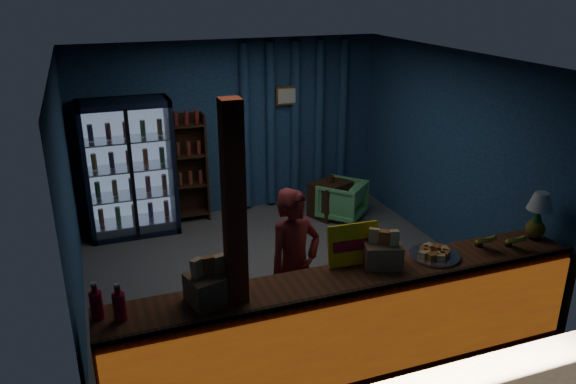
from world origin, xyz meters
The scene contains 19 objects.
ground centered at (0.00, 0.00, 0.00)m, with size 4.60×4.60×0.00m, color #515154.
room_walls centered at (0.00, 0.00, 1.57)m, with size 4.60×4.60×4.60m.
counter centered at (0.00, -1.91, 0.48)m, with size 4.40×0.57×0.99m.
support_post centered at (-1.05, -1.90, 1.30)m, with size 0.16×0.16×2.60m, color maroon.
beverage_cooler centered at (-1.55, 1.92, 0.93)m, with size 1.20×0.62×1.90m.
bottle_shelf centered at (-0.70, 2.06, 0.79)m, with size 0.50×0.28×1.60m.
curtain_folds centered at (1.00, 2.14, 1.30)m, with size 1.74×0.14×2.50m.
framed_picture centered at (0.85, 2.10, 1.75)m, with size 0.36×0.04×0.28m.
shopkeeper centered at (-0.32, -1.29, 0.79)m, with size 0.58×0.38×1.58m, color maroon.
green_chair centered at (1.42, 1.29, 0.29)m, with size 0.62×0.64×0.58m, color #5DBA6B.
side_table centered at (1.31, 1.44, 0.27)m, with size 0.70×0.62×0.63m.
yellow_sign centered at (0.10, -1.68, 1.14)m, with size 0.49×0.12×0.39m.
soda_bottles centered at (-2.05, -1.85, 1.08)m, with size 0.26×0.18×0.31m.
snack_box_left centered at (-1.25, -1.84, 1.08)m, with size 0.42×0.38×0.38m.
snack_box_centre centered at (0.34, -1.80, 1.08)m, with size 0.40×0.37×0.35m.
pastry_tray centered at (0.89, -1.83, 0.98)m, with size 0.47×0.47×0.08m.
banana_bunches centered at (1.55, -1.88, 1.04)m, with size 0.52×0.30×0.17m.
table_lamp centered at (2.05, -1.85, 1.34)m, with size 0.25×0.25×0.50m.
pineapple centered at (2.05, -1.83, 1.09)m, with size 0.19×0.19×0.33m.
Camera 1 is at (-2.03, -5.77, 3.40)m, focal length 35.00 mm.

